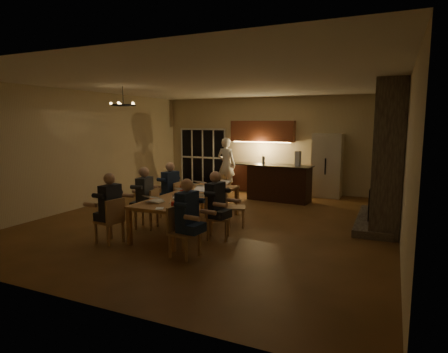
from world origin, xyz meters
TOP-DOWN VIEW (x-y plane):
  - floor at (0.00, 0.00)m, footprint 9.00×9.00m
  - back_wall at (0.00, 4.52)m, footprint 8.00×0.04m
  - left_wall at (-4.02, 0.00)m, footprint 0.04×9.00m
  - right_wall at (4.02, 0.00)m, footprint 0.04×9.00m
  - ceiling at (0.00, 0.00)m, footprint 8.00×9.00m
  - french_doors at (-2.70, 4.47)m, footprint 1.86×0.08m
  - fireplace at (3.70, 1.20)m, footprint 0.58×2.50m
  - kitchenette at (-0.30, 4.20)m, footprint 2.24×0.68m
  - refrigerator at (1.90, 4.15)m, footprint 0.90×0.68m
  - dining_table at (-0.26, -0.80)m, footprint 1.10×3.14m
  - bar_island at (0.71, 2.87)m, footprint 2.00×0.86m
  - chair_left_near at (-1.17, -2.40)m, footprint 0.51×0.51m
  - chair_left_mid at (-1.13, -1.25)m, footprint 0.51×0.51m
  - chair_left_far at (-1.18, -0.19)m, footprint 0.50×0.50m
  - chair_right_near at (0.57, -2.48)m, footprint 0.50×0.50m
  - chair_right_mid at (0.65, -1.28)m, footprint 0.55×0.55m
  - chair_right_far at (0.60, -0.27)m, footprint 0.56×0.56m
  - person_left_near at (-1.13, -2.39)m, footprint 0.62×0.62m
  - person_right_near at (0.59, -2.42)m, footprint 0.66×0.66m
  - person_left_mid at (-1.12, -1.30)m, footprint 0.68×0.68m
  - person_right_mid at (0.60, -1.31)m, footprint 0.69×0.69m
  - person_left_far at (-1.14, -0.23)m, footprint 0.71×0.71m
  - standing_person at (-1.37, 3.64)m, footprint 0.72×0.51m
  - chandelier at (-2.21, -0.58)m, footprint 0.60×0.60m
  - laptop_a at (-0.52, -1.78)m, footprint 0.33×0.29m
  - laptop_b at (-0.02, -1.69)m, footprint 0.33×0.29m
  - laptop_c at (-0.49, -0.72)m, footprint 0.38×0.36m
  - laptop_d at (-0.04, -0.80)m, footprint 0.33×0.29m
  - laptop_e at (-0.51, 0.30)m, footprint 0.36×0.32m
  - laptop_f at (-0.01, 0.29)m, footprint 0.39×0.36m
  - mug_front at (-0.27, -1.27)m, footprint 0.07×0.07m
  - mug_mid at (-0.11, -0.29)m, footprint 0.08×0.08m
  - mug_back at (-0.66, -0.04)m, footprint 0.07×0.07m
  - redcup_near at (0.12, -2.10)m, footprint 0.10×0.10m
  - redcup_mid at (-0.70, -0.44)m, footprint 0.08×0.08m
  - can_silver at (-0.27, -1.47)m, footprint 0.06×0.06m
  - can_cola at (-0.40, 0.62)m, footprint 0.06×0.06m
  - plate_near at (0.09, -1.35)m, footprint 0.23×0.23m
  - plate_left at (-0.54, -1.68)m, footprint 0.28×0.28m
  - plate_far at (0.13, -0.03)m, footprint 0.27×0.27m
  - notepad at (-0.10, -2.25)m, footprint 0.21×0.24m
  - bar_bottle at (0.18, 2.95)m, footprint 0.09×0.09m
  - bar_blender at (1.26, 2.89)m, footprint 0.17×0.17m

SIDE VIEW (x-z plane):
  - floor at x=0.00m, z-range 0.00..0.00m
  - dining_table at x=-0.26m, z-range 0.00..0.75m
  - chair_left_near at x=-1.17m, z-range 0.00..0.89m
  - chair_left_mid at x=-1.13m, z-range 0.00..0.89m
  - chair_left_far at x=-1.18m, z-range 0.00..0.89m
  - chair_right_near at x=0.57m, z-range 0.00..0.89m
  - chair_right_mid at x=0.65m, z-range 0.00..0.89m
  - chair_right_far at x=0.60m, z-range 0.00..0.89m
  - bar_island at x=0.71m, z-range 0.00..1.08m
  - person_left_near at x=-1.13m, z-range 0.00..1.38m
  - person_right_near at x=0.59m, z-range 0.00..1.38m
  - person_left_mid at x=-1.12m, z-range 0.00..1.38m
  - person_right_mid at x=0.60m, z-range 0.00..1.38m
  - person_left_far at x=-1.14m, z-range 0.00..1.38m
  - notepad at x=-0.10m, z-range 0.75..0.76m
  - plate_near at x=0.09m, z-range 0.75..0.77m
  - plate_left at x=-0.54m, z-range 0.75..0.77m
  - plate_far at x=0.13m, z-range 0.75..0.77m
  - mug_front at x=-0.27m, z-range 0.75..0.85m
  - mug_mid at x=-0.11m, z-range 0.75..0.85m
  - mug_back at x=-0.66m, z-range 0.75..0.85m
  - redcup_near at x=0.12m, z-range 0.75..0.87m
  - redcup_mid at x=-0.70m, z-range 0.75..0.87m
  - can_silver at x=-0.27m, z-range 0.75..0.87m
  - can_cola at x=-0.40m, z-range 0.75..0.87m
  - laptop_a at x=-0.52m, z-range 0.75..0.98m
  - laptop_b at x=-0.02m, z-range 0.75..0.98m
  - laptop_c at x=-0.49m, z-range 0.75..0.98m
  - laptop_d at x=-0.04m, z-range 0.75..0.98m
  - laptop_e at x=-0.51m, z-range 0.75..0.98m
  - laptop_f at x=-0.01m, z-range 0.75..0.98m
  - standing_person at x=-1.37m, z-range 0.00..1.84m
  - refrigerator at x=1.90m, z-range 0.00..2.00m
  - french_doors at x=-2.70m, z-range 0.00..2.10m
  - kitchenette at x=-0.30m, z-range 0.00..2.40m
  - bar_bottle at x=0.18m, z-range 1.08..1.32m
  - bar_blender at x=1.26m, z-range 1.08..1.51m
  - back_wall at x=0.00m, z-range 0.00..3.20m
  - left_wall at x=-4.02m, z-range 0.00..3.20m
  - right_wall at x=4.02m, z-range 0.00..3.20m
  - fireplace at x=3.70m, z-range 0.00..3.20m
  - chandelier at x=-2.21m, z-range 2.73..2.77m
  - ceiling at x=0.00m, z-range 3.20..3.24m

